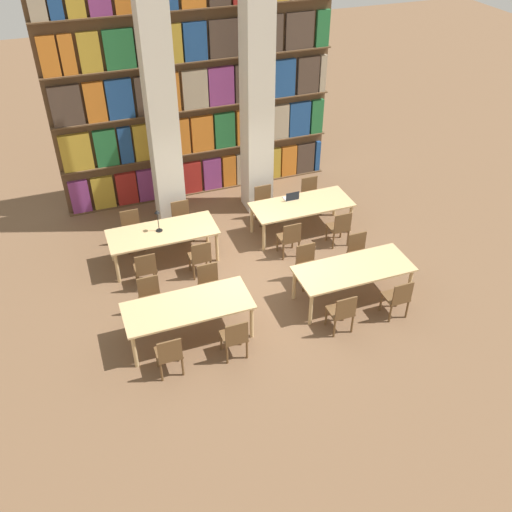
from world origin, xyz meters
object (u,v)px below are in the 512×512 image
chair_2 (235,337)px  chair_12 (290,238)px  chair_4 (342,312)px  chair_9 (132,229)px  chair_14 (340,227)px  chair_13 (264,203)px  chair_3 (210,284)px  reading_table_2 (163,234)px  laptop (291,198)px  chair_5 (307,264)px  chair_0 (169,354)px  pillar_left (160,99)px  chair_1 (151,298)px  chair_6 (398,297)px  desk_lamp_0 (158,217)px  chair_8 (146,268)px  chair_15 (311,194)px  pillar_center (257,86)px  chair_7 (359,252)px  reading_table_3 (302,207)px  chair_11 (182,219)px  chair_10 (200,257)px  reading_table_0 (188,308)px  reading_table_1 (353,271)px

chair_2 → chair_12: bearing=50.0°
chair_4 → chair_9: same height
chair_9 → chair_14: (4.28, -1.50, 0.00)m
chair_13 → chair_3: bearing=50.0°
reading_table_2 → laptop: size_ratio=7.06×
chair_5 → chair_9: (-3.07, 2.48, 0.00)m
chair_4 → chair_0: bearing=179.0°
pillar_left → chair_1: pillar_left is taller
chair_3 → chair_13: (2.04, 2.44, 0.00)m
pillar_left → chair_1: bearing=-109.6°
chair_12 → chair_6: bearing=-65.7°
desk_lamp_0 → chair_9: bearing=124.0°
reading_table_2 → chair_9: 0.95m
pillar_left → chair_8: pillar_left is taller
chair_9 → chair_15: (4.28, 0.01, 0.00)m
pillar_center → chair_2: 5.70m
chair_7 → chair_8: same height
chair_2 → reading_table_3: size_ratio=0.38×
chair_3 → chair_7: (3.17, -0.05, 0.00)m
chair_0 → chair_15: 5.89m
chair_11 → chair_10: bearing=90.0°
chair_14 → chair_5: bearing=-141.0°
chair_1 → chair_8: size_ratio=1.00×
chair_12 → chair_2: bearing=-130.0°
reading_table_0 → chair_4: chair_4 is taller
chair_4 → desk_lamp_0: bearing=128.3°
pillar_center → laptop: size_ratio=18.75×
chair_5 → chair_12: (0.03, 0.98, 0.00)m
reading_table_0 → chair_13: bearing=50.2°
reading_table_0 → desk_lamp_0: size_ratio=4.47×
reading_table_2 → chair_13: (2.56, 0.76, -0.21)m
chair_5 → laptop: laptop is taller
reading_table_1 → chair_11: (-2.55, 3.23, -0.21)m
pillar_center → chair_1: (-3.25, -3.14, -2.53)m
reading_table_2 → chair_9: bearing=125.2°
chair_9 → chair_13: (3.09, 0.01, 0.00)m
chair_8 → chair_9: bearing=90.0°
desk_lamp_0 → reading_table_3: bearing=-0.6°
reading_table_2 → chair_9: size_ratio=2.60×
pillar_left → chair_14: size_ratio=6.91×
pillar_left → chair_12: 3.95m
chair_4 → chair_11: bearing=116.0°
chair_1 → chair_9: bearing=-92.1°
pillar_center → chair_3: (-2.11, -3.14, -2.53)m
chair_3 → chair_13: size_ratio=1.00×
chair_1 → chair_13: 4.01m
chair_4 → chair_9: bearing=127.6°
chair_2 → chair_11: same height
chair_8 → chair_4: bearing=-39.0°
chair_9 → chair_15: size_ratio=1.00×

